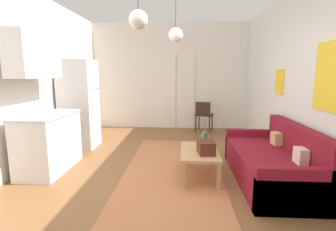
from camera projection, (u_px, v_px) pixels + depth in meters
ground_plane at (156, 188)px, 3.50m from camera, size 4.84×8.02×0.10m
wall_back at (170, 77)px, 6.95m from camera, size 4.44×0.13×2.88m
wall_right at (328, 80)px, 3.12m from camera, size 0.12×7.62×2.88m
area_rug at (172, 172)px, 3.92m from camera, size 1.48×3.65×0.01m
couch at (275, 163)px, 3.58m from camera, size 0.91×1.93×0.81m
coffee_table at (199, 154)px, 3.70m from camera, size 0.55×0.92×0.41m
bamboo_vase at (204, 139)px, 3.90m from camera, size 0.08×0.08×0.45m
handbag at (206, 147)px, 3.55m from camera, size 0.25×0.34×0.30m
refrigerator at (79, 104)px, 5.15m from camera, size 0.68×0.64×1.80m
kitchen_counter at (45, 119)px, 3.91m from camera, size 0.60×1.16×2.13m
accent_chair at (204, 114)px, 6.49m from camera, size 0.52×0.51×0.81m
pendant_lamp_near at (138, 19)px, 2.62m from camera, size 0.20×0.20×0.90m
pendant_lamp_far at (176, 35)px, 4.41m from camera, size 0.25×0.25×0.82m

